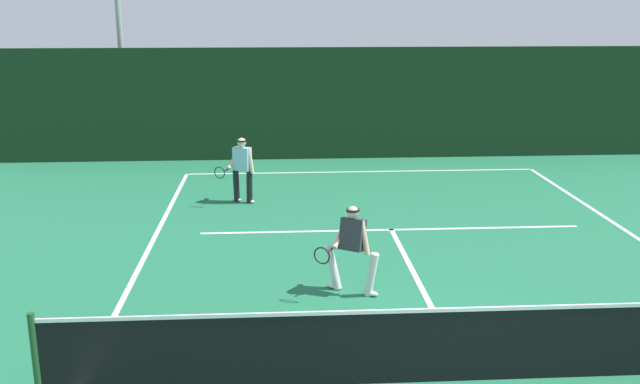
{
  "coord_description": "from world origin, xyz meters",
  "views": [
    {
      "loc": [
        -2.46,
        -8.15,
        4.75
      ],
      "look_at": [
        -1.58,
        5.89,
        1.0
      ],
      "focal_mm": 39.8,
      "sensor_mm": 36.0,
      "label": 1
    }
  ],
  "objects_px": {
    "player_near": "(352,246)",
    "light_pole": "(119,23)",
    "tennis_ball": "(499,311)",
    "player_far": "(242,167)"
  },
  "relations": [
    {
      "from": "player_far",
      "to": "light_pole",
      "type": "xyz_separation_m",
      "value": [
        -4.09,
        6.6,
        3.27
      ]
    },
    {
      "from": "player_far",
      "to": "light_pole",
      "type": "distance_m",
      "value": 8.42
    },
    {
      "from": "player_far",
      "to": "tennis_ball",
      "type": "relative_size",
      "value": 24.46
    },
    {
      "from": "light_pole",
      "to": "player_far",
      "type": "bearing_deg",
      "value": -58.17
    },
    {
      "from": "light_pole",
      "to": "tennis_ball",
      "type": "bearing_deg",
      "value": -57.7
    },
    {
      "from": "player_near",
      "to": "player_far",
      "type": "relative_size",
      "value": 0.95
    },
    {
      "from": "tennis_ball",
      "to": "player_near",
      "type": "bearing_deg",
      "value": 156.7
    },
    {
      "from": "player_near",
      "to": "tennis_ball",
      "type": "bearing_deg",
      "value": -172.25
    },
    {
      "from": "player_near",
      "to": "light_pole",
      "type": "distance_m",
      "value": 14.22
    },
    {
      "from": "player_near",
      "to": "light_pole",
      "type": "xyz_separation_m",
      "value": [
        -6.17,
        12.37,
        3.33
      ]
    }
  ]
}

